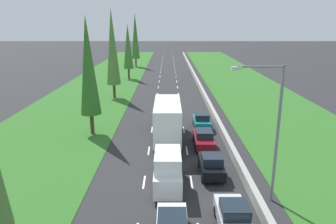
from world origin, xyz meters
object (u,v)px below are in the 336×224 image
at_px(maroon_sedan_right_lane, 204,138).
at_px(poplar_tree_third, 113,47).
at_px(poplar_tree_fourth, 128,47).
at_px(teal_hatchback_right_lane, 202,121).
at_px(white_van_centre_lane, 168,170).
at_px(poplar_tree_second, 89,66).
at_px(poplar_tree_fifth, 136,36).
at_px(white_box_truck_centre_lane, 168,120).
at_px(silver_hatchback_right_lane, 234,216).
at_px(street_light_mast, 273,125).
at_px(black_hatchback_right_lane, 212,165).

relative_size(maroon_sedan_right_lane, poplar_tree_third, 0.33).
bearing_deg(poplar_tree_fourth, teal_hatchback_right_lane, -69.79).
bearing_deg(white_van_centre_lane, poplar_tree_fourth, 100.11).
height_order(poplar_tree_second, poplar_tree_fourth, poplar_tree_second).
bearing_deg(poplar_tree_fourth, white_van_centre_lane, -79.89).
bearing_deg(white_van_centre_lane, poplar_tree_third, 106.47).
bearing_deg(poplar_tree_fifth, white_box_truck_centre_lane, -81.34).
distance_m(silver_hatchback_right_lane, white_box_truck_centre_lane, 14.53).
xyz_separation_m(white_box_truck_centre_lane, poplar_tree_third, (-8.32, 19.03, 5.64)).
height_order(white_box_truck_centre_lane, teal_hatchback_right_lane, white_box_truck_centre_lane).
distance_m(teal_hatchback_right_lane, street_light_mast, 15.93).
height_order(white_van_centre_lane, poplar_tree_fourth, poplar_tree_fourth).
distance_m(silver_hatchback_right_lane, poplar_tree_second, 21.01).
height_order(black_hatchback_right_lane, poplar_tree_fourth, poplar_tree_fourth).
bearing_deg(poplar_tree_third, white_van_centre_lane, -73.53).
bearing_deg(poplar_tree_fourth, white_box_truck_centre_lane, -77.45).
xyz_separation_m(silver_hatchback_right_lane, black_hatchback_right_lane, (-0.35, 6.75, 0.00)).
bearing_deg(white_box_truck_centre_lane, maroon_sedan_right_lane, -21.26).
distance_m(poplar_tree_third, poplar_tree_fourth, 17.54).
distance_m(black_hatchback_right_lane, white_van_centre_lane, 3.95).
relative_size(black_hatchback_right_lane, poplar_tree_fourth, 0.35).
bearing_deg(poplar_tree_fourth, poplar_tree_third, -90.63).
xyz_separation_m(white_van_centre_lane, white_box_truck_centre_lane, (-0.04, 9.26, 0.78)).
distance_m(white_van_centre_lane, teal_hatchback_right_lane, 13.94).
distance_m(maroon_sedan_right_lane, poplar_tree_fifth, 58.92).
bearing_deg(silver_hatchback_right_lane, poplar_tree_fourth, 103.22).
distance_m(silver_hatchback_right_lane, poplar_tree_fourth, 52.20).
bearing_deg(silver_hatchback_right_lane, poplar_tree_fifth, 99.94).
xyz_separation_m(black_hatchback_right_lane, poplar_tree_third, (-11.71, 26.26, 6.98)).
xyz_separation_m(teal_hatchback_right_lane, poplar_tree_fourth, (-11.92, 32.37, 5.82)).
distance_m(poplar_tree_fifth, street_light_mast, 68.55).
distance_m(silver_hatchback_right_lane, maroon_sedan_right_lane, 12.65).
height_order(silver_hatchback_right_lane, white_box_truck_centre_lane, white_box_truck_centre_lane).
relative_size(white_box_truck_centre_lane, teal_hatchback_right_lane, 2.41).
bearing_deg(maroon_sedan_right_lane, white_box_truck_centre_lane, 158.74).
bearing_deg(black_hatchback_right_lane, poplar_tree_third, 114.03).
bearing_deg(black_hatchback_right_lane, street_light_mast, -49.28).
bearing_deg(teal_hatchback_right_lane, street_light_mast, -79.61).
bearing_deg(street_light_mast, poplar_tree_fourth, 107.19).
xyz_separation_m(poplar_tree_third, street_light_mast, (14.87, -29.93, -2.59)).
bearing_deg(white_box_truck_centre_lane, white_van_centre_lane, -89.77).
bearing_deg(poplar_tree_third, black_hatchback_right_lane, -65.97).
distance_m(black_hatchback_right_lane, poplar_tree_second, 16.10).
relative_size(silver_hatchback_right_lane, poplar_tree_fifth, 0.28).
bearing_deg(white_van_centre_lane, maroon_sedan_right_lane, 66.83).
height_order(silver_hatchback_right_lane, maroon_sedan_right_lane, silver_hatchback_right_lane).
distance_m(black_hatchback_right_lane, street_light_mast, 6.54).
bearing_deg(white_box_truck_centre_lane, black_hatchback_right_lane, -64.93).
xyz_separation_m(white_van_centre_lane, teal_hatchback_right_lane, (3.75, 13.41, -0.56)).
relative_size(maroon_sedan_right_lane, poplar_tree_fifth, 0.32).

